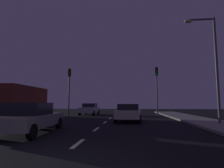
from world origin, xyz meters
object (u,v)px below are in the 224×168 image
at_px(traffic_signal_right, 157,82).
at_px(car_oncoming_far, 90,109).
at_px(traffic_signal_left, 69,83).
at_px(car_adjacent_lane, 30,118).
at_px(car_stopped_ahead, 129,112).
at_px(street_lamp_right, 211,59).

bearing_deg(traffic_signal_right, car_oncoming_far, 156.95).
distance_m(traffic_signal_left, car_adjacent_lane, 12.17).
bearing_deg(traffic_signal_left, car_oncoming_far, 64.09).
distance_m(traffic_signal_left, car_oncoming_far, 4.88).
height_order(traffic_signal_left, car_oncoming_far, traffic_signal_left).
distance_m(car_stopped_ahead, car_adjacent_lane, 7.94).
distance_m(traffic_signal_right, car_oncoming_far, 9.30).
bearing_deg(car_adjacent_lane, traffic_signal_left, 99.30).
relative_size(traffic_signal_left, traffic_signal_right, 1.00).
bearing_deg(car_adjacent_lane, street_lamp_right, 21.69).
height_order(car_adjacent_lane, car_oncoming_far, car_adjacent_lane).
bearing_deg(car_stopped_ahead, street_lamp_right, -20.90).
height_order(traffic_signal_right, car_adjacent_lane, traffic_signal_right).
bearing_deg(street_lamp_right, car_oncoming_far, 134.39).
relative_size(traffic_signal_right, car_stopped_ahead, 1.30).
bearing_deg(traffic_signal_left, traffic_signal_right, -0.00).
bearing_deg(car_oncoming_far, traffic_signal_left, -115.91).
height_order(traffic_signal_left, car_adjacent_lane, traffic_signal_left).
height_order(car_stopped_ahead, street_lamp_right, street_lamp_right).
relative_size(car_stopped_ahead, car_adjacent_lane, 0.89).
relative_size(traffic_signal_right, car_oncoming_far, 1.29).
bearing_deg(car_stopped_ahead, traffic_signal_right, 60.10).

